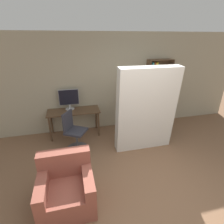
{
  "coord_description": "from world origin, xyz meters",
  "views": [
    {
      "loc": [
        -1.17,
        -1.75,
        2.55
      ],
      "look_at": [
        -0.33,
        1.65,
        1.05
      ],
      "focal_mm": 28.0,
      "sensor_mm": 36.0,
      "label": 1
    }
  ],
  "objects_px": {
    "monitor": "(69,99)",
    "bookshelf": "(154,92)",
    "office_chair": "(74,134)",
    "armchair": "(67,187)",
    "mattress_near": "(146,110)"
  },
  "relations": [
    {
      "from": "monitor",
      "to": "bookshelf",
      "type": "distance_m",
      "value": 2.52
    },
    {
      "from": "office_chair",
      "to": "armchair",
      "type": "bearing_deg",
      "value": -97.47
    },
    {
      "from": "bookshelf",
      "to": "mattress_near",
      "type": "distance_m",
      "value": 1.48
    },
    {
      "from": "monitor",
      "to": "mattress_near",
      "type": "height_order",
      "value": "mattress_near"
    },
    {
      "from": "office_chair",
      "to": "bookshelf",
      "type": "xyz_separation_m",
      "value": [
        2.47,
        0.88,
        0.61
      ]
    },
    {
      "from": "armchair",
      "to": "mattress_near",
      "type": "bearing_deg",
      "value": 32.1
    },
    {
      "from": "monitor",
      "to": "armchair",
      "type": "distance_m",
      "value": 2.49
    },
    {
      "from": "monitor",
      "to": "armchair",
      "type": "relative_size",
      "value": 0.65
    },
    {
      "from": "mattress_near",
      "to": "bookshelf",
      "type": "bearing_deg",
      "value": 56.92
    },
    {
      "from": "office_chair",
      "to": "bookshelf",
      "type": "distance_m",
      "value": 2.69
    },
    {
      "from": "bookshelf",
      "to": "mattress_near",
      "type": "bearing_deg",
      "value": -123.08
    },
    {
      "from": "office_chair",
      "to": "armchair",
      "type": "height_order",
      "value": "office_chair"
    },
    {
      "from": "office_chair",
      "to": "armchair",
      "type": "xyz_separation_m",
      "value": [
        -0.2,
        -1.53,
        -0.08
      ]
    },
    {
      "from": "monitor",
      "to": "armchair",
      "type": "xyz_separation_m",
      "value": [
        -0.15,
        -2.38,
        -0.71
      ]
    },
    {
      "from": "office_chair",
      "to": "bookshelf",
      "type": "height_order",
      "value": "bookshelf"
    }
  ]
}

